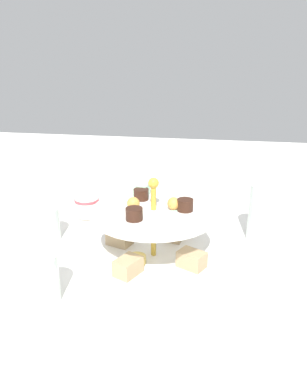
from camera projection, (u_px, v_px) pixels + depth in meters
name	position (u px, v px, depth m)	size (l,w,h in m)	color
ground_plane	(154.00, 259.00, 0.74)	(2.40, 2.40, 0.00)	white
tiered_serving_stand	(153.00, 237.00, 0.72)	(0.29, 0.29, 0.17)	white
water_glass_tall_right	(265.00, 213.00, 0.79)	(0.07, 0.07, 0.12)	silver
water_glass_short_left	(45.00, 224.00, 0.81)	(0.06, 0.06, 0.07)	silver
teacup_with_saucer	(87.00, 208.00, 0.92)	(0.09, 0.09, 0.05)	white
butter_knife_left	(266.00, 358.00, 0.49)	(0.17, 0.01, 0.00)	silver
butter_knife_right	(168.00, 204.00, 1.02)	(0.17, 0.01, 0.00)	silver
water_glass_mid_back	(40.00, 279.00, 0.60)	(0.06, 0.06, 0.08)	silver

